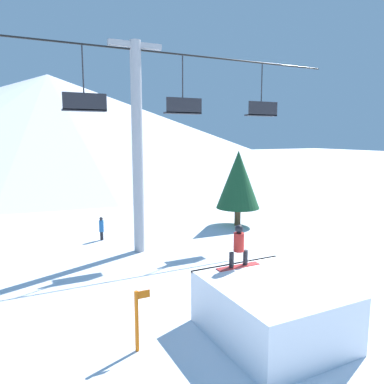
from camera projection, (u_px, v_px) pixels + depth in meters
The scene contains 8 objects.
ground_plane at pixel (287, 311), 11.63m from camera, with size 220.00×220.00×0.00m, color white.
mountain_ridge at pixel (50, 121), 66.21m from camera, with size 87.90×87.90×15.90m.
snow_ramp at pixel (272, 310), 10.06m from camera, with size 3.08×3.61×1.52m.
snowboarder at pixel (239, 246), 11.07m from camera, with size 1.41×0.31×1.29m.
chairlift at pixel (137, 132), 16.83m from camera, with size 21.48×0.49×9.51m.
pine_tree_near at pixel (238, 180), 22.33m from camera, with size 2.60×2.60×4.53m.
trail_marker at pixel (137, 319), 9.37m from camera, with size 0.41×0.10×1.60m.
distant_skier at pixel (101, 228), 19.42m from camera, with size 0.24×0.24×1.23m.
Camera 1 is at (-7.55, -8.46, 5.41)m, focal length 35.00 mm.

